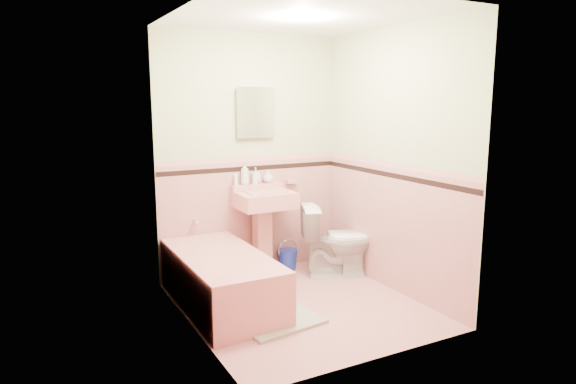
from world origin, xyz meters
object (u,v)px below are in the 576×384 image
medicine_cabinet (255,112)px  shoe (267,323)px  sink (265,235)px  soap_bottle_left (245,174)px  bathtub (222,282)px  bucket (288,259)px  soap_bottle_mid (256,176)px  toilet (337,240)px  soap_bottle_right (268,176)px

medicine_cabinet → shoe: medicine_cabinet is taller
sink → soap_bottle_left: soap_bottle_left is taller
bathtub → bucket: bearing=31.8°
soap_bottle_mid → bucket: soap_bottle_mid is taller
soap_bottle_left → sink: bearing=-52.3°
soap_bottle_left → toilet: size_ratio=0.31×
medicine_cabinet → soap_bottle_right: medicine_cabinet is taller
soap_bottle_right → bucket: size_ratio=0.63×
sink → soap_bottle_mid: size_ratio=5.28×
soap_bottle_right → soap_bottle_left: bearing=180.0°
sink → soap_bottle_left: (-0.14, 0.18, 0.63)m
soap_bottle_right → bucket: (0.19, -0.09, -0.92)m
soap_bottle_left → soap_bottle_mid: bearing=0.0°
medicine_cabinet → bucket: 1.63m
soap_bottle_mid → toilet: (0.71, -0.49, -0.67)m
bathtub → soap_bottle_mid: soap_bottle_mid is taller
soap_bottle_right → toilet: (0.56, -0.49, -0.65)m
bathtub → soap_bottle_right: size_ratio=10.92×
toilet → bucket: toilet is taller
shoe → soap_bottle_right: bearing=40.2°
soap_bottle_mid → soap_bottle_right: 0.15m
bathtub → bucket: 1.18m
bathtub → medicine_cabinet: bearing=47.4°
bucket → sink: bearing=-164.4°
sink → soap_bottle_mid: soap_bottle_mid is taller
medicine_cabinet → bucket: size_ratio=2.25×
bucket → shoe: size_ratio=1.31×
sink → bathtub: bearing=-142.1°
medicine_cabinet → toilet: medicine_cabinet is taller
shoe → soap_bottle_mid: bearing=45.4°
medicine_cabinet → soap_bottle_mid: 0.65m
soap_bottle_mid → soap_bottle_right: bearing=0.0°
medicine_cabinet → soap_bottle_mid: size_ratio=2.90×
bathtub → toilet: size_ratio=1.99×
shoe → bathtub: bearing=78.5°
sink → soap_bottle_right: (0.13, 0.18, 0.58)m
sink → toilet: (0.69, -0.31, -0.07)m
sink → soap_bottle_left: size_ratio=3.90×
bucket → soap_bottle_mid: bearing=164.5°
soap_bottle_left → toilet: 1.19m
soap_bottle_mid → soap_bottle_right: (0.15, 0.00, -0.02)m
soap_bottle_right → bucket: bearing=-26.4°
bathtub → medicine_cabinet: medicine_cabinet is taller
bathtub → soap_bottle_mid: size_ratio=8.81×
bathtub → toilet: 1.40m
toilet → soap_bottle_right: bearing=71.1°
toilet → bucket: bearing=65.6°
medicine_cabinet → shoe: size_ratio=2.96×
medicine_cabinet → soap_bottle_left: bearing=-167.8°
bathtub → sink: sink is taller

